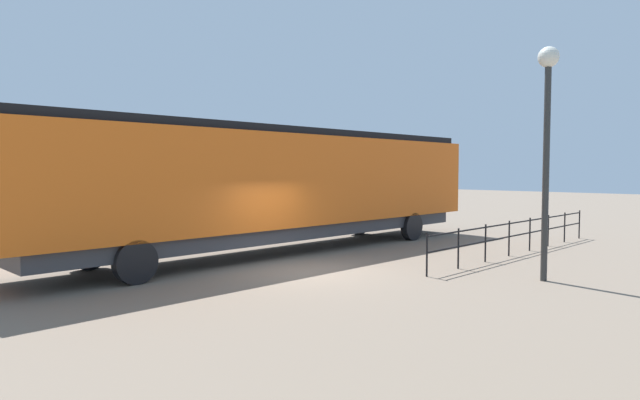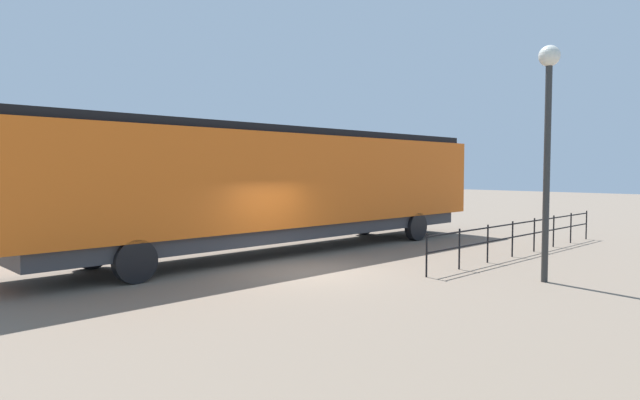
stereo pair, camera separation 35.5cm
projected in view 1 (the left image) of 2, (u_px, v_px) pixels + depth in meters
ground_plane at (306, 272)px, 15.02m from camera, size 120.00×120.00×0.00m
locomotive at (291, 183)px, 18.81m from camera, size 3.08×18.35×4.19m
lamp_post at (547, 116)px, 13.54m from camera, size 0.52×0.52×5.86m
platform_fence at (520, 231)px, 18.26m from camera, size 0.05×11.24×1.16m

